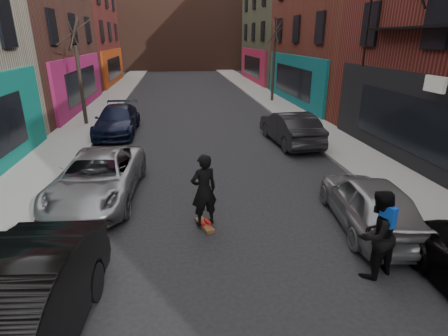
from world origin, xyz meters
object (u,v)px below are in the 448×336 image
object	(u,v)px
skateboard	(205,225)
pedestrian	(376,234)
tree_right_far	(274,54)
parked_right_far	(369,202)
skateboarder	(204,190)
parked_left_far	(98,177)
parked_left_end	(117,120)
tree_left_far	(78,63)
parked_left_mid	(2,328)
parked_right_end	(290,128)

from	to	relation	value
skateboard	pedestrian	world-z (taller)	pedestrian
tree_right_far	parked_right_far	distance (m)	19.05
skateboarder	skateboard	bearing A→B (deg)	180.00
parked_left_far	parked_left_end	world-z (taller)	parked_left_end
skateboarder	pedestrian	bearing A→B (deg)	124.38
skateboard	parked_right_far	bearing A→B (deg)	-26.29
tree_left_far	parked_left_far	bearing A→B (deg)	-75.27
parked_left_mid	skateboarder	world-z (taller)	skateboarder
parked_right_end	skateboarder	bearing A→B (deg)	54.02
tree_left_far	pedestrian	size ratio (longest dim) A/B	3.40
skateboarder	parked_left_mid	bearing A→B (deg)	31.09
parked_right_far	skateboarder	size ratio (longest dim) A/B	2.14
skateboard	parked_left_far	bearing A→B (deg)	124.57
tree_left_far	parked_left_end	size ratio (longest dim) A/B	1.35
parked_left_mid	skateboard	xyz separation A→B (m)	(3.18, 3.84, -0.78)
parked_right_end	skateboard	size ratio (longest dim) A/B	5.72
parked_left_mid	parked_left_end	world-z (taller)	parked_left_mid
pedestrian	parked_right_far	bearing A→B (deg)	-137.15
tree_left_far	parked_left_mid	distance (m)	16.39
tree_right_far	parked_left_end	distance (m)	13.40
tree_left_far	parked_left_mid	world-z (taller)	tree_left_far
parked_right_end	skateboarder	distance (m)	8.53
parked_left_far	parked_right_end	distance (m)	9.12
tree_right_far	parked_left_mid	xyz separation A→B (m)	(-9.92, -22.00, -2.70)
parked_left_end	skateboard	xyz separation A→B (m)	(3.63, -10.13, -0.65)
parked_left_far	parked_left_end	bearing A→B (deg)	97.67
tree_right_far	parked_right_end	xyz separation A→B (m)	(-2.13, -10.98, -2.78)
tree_right_far	parked_right_far	world-z (taller)	tree_right_far
tree_right_far	skateboarder	bearing A→B (deg)	-110.35
tree_left_far	parked_left_far	xyz separation A→B (m)	(2.61, -9.91, -2.68)
tree_left_far	tree_right_far	distance (m)	13.78
parked_left_end	parked_right_end	xyz separation A→B (m)	(8.23, -2.96, 0.06)
parked_right_far	skateboard	xyz separation A→B (m)	(-4.24, 0.52, -0.65)
pedestrian	parked_right_end	bearing A→B (deg)	-118.36
tree_left_far	parked_right_end	bearing A→B (deg)	-25.86
parked_right_far	tree_right_far	bearing A→B (deg)	-90.49
tree_right_far	skateboard	bearing A→B (deg)	-110.35
parked_left_end	parked_right_end	world-z (taller)	parked_right_end
parked_left_mid	parked_right_far	world-z (taller)	parked_left_mid
parked_left_far	skateboard	size ratio (longest dim) A/B	6.26
tree_left_far	pedestrian	bearing A→B (deg)	-58.43
parked_left_end	parked_right_far	world-z (taller)	parked_right_far
parked_right_far	skateboard	distance (m)	4.32
parked_right_end	parked_left_far	bearing A→B (deg)	29.48
parked_left_end	parked_right_end	bearing A→B (deg)	-19.05
tree_left_far	parked_left_far	distance (m)	10.60
parked_right_end	parked_right_far	bearing A→B (deg)	83.98
parked_right_far	parked_left_mid	bearing A→B (deg)	31.24
parked_right_far	tree_left_far	bearing A→B (deg)	-44.87
tree_left_far	tree_right_far	xyz separation A→B (m)	(12.40, 6.00, 0.15)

